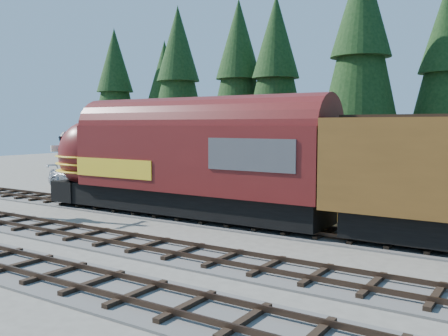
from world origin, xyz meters
The scene contains 8 objects.
ground centered at (0.00, 0.00, 0.00)m, with size 120.00×120.00×0.00m, color #6B665B.
track_main_south centered at (10.00, -2.00, 0.06)m, with size 68.00×3.20×0.33m.
track_spur centered at (-10.00, 18.00, 0.06)m, with size 32.00×3.20×0.33m.
depot centered at (0.00, 10.50, 2.96)m, with size 12.80×7.00×5.30m.
locomotive centered at (-4.41, 4.00, 2.80)m, with size 17.84×3.55×4.85m.
caboose centered at (-8.57, 18.00, 2.69)m, with size 10.48×3.04×5.45m.
pickup_truck_a centered at (-10.77, 9.20, 0.98)m, with size 3.24×7.03×1.95m, color black.
pickup_truck_b centered at (-17.10, 8.92, 0.94)m, with size 2.65×6.51×1.89m, color #AEB2B7.
Camera 1 is at (12.72, -16.74, 4.96)m, focal length 40.00 mm.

